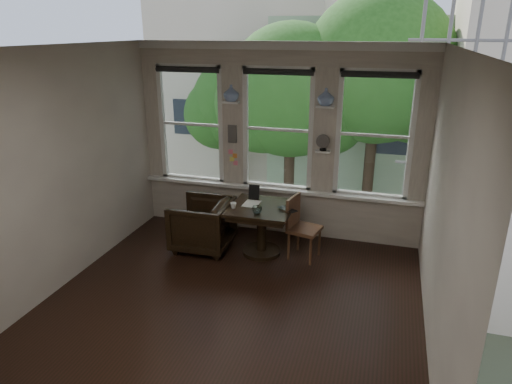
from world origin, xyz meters
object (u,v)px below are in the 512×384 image
(table, at_px, (262,230))
(armchair_left, at_px, (202,225))
(laptop, at_px, (285,211))
(mug, at_px, (233,205))
(side_chair_right, at_px, (305,229))

(table, distance_m, armchair_left, 0.91)
(laptop, relative_size, mug, 3.40)
(armchair_left, xyz_separation_m, laptop, (1.28, 0.00, 0.37))
(armchair_left, relative_size, side_chair_right, 0.93)
(side_chair_right, bearing_deg, armchair_left, 107.04)
(table, bearing_deg, side_chair_right, 4.20)
(mug, bearing_deg, laptop, 7.23)
(armchair_left, xyz_separation_m, mug, (0.54, -0.09, 0.40))
(side_chair_right, relative_size, mug, 10.27)
(table, bearing_deg, armchair_left, -174.55)
(table, relative_size, armchair_left, 1.06)
(armchair_left, height_order, side_chair_right, side_chair_right)
(table, xyz_separation_m, side_chair_right, (0.63, 0.05, 0.09))
(side_chair_right, bearing_deg, table, 106.30)
(side_chair_right, distance_m, mug, 1.08)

